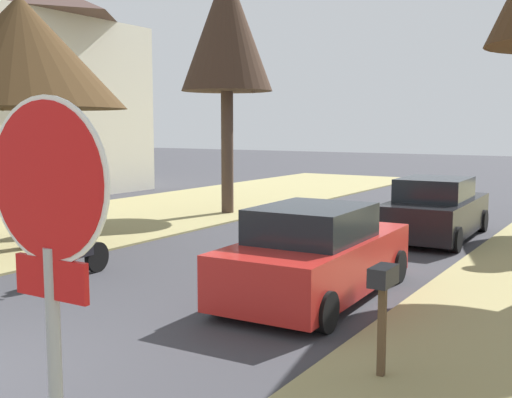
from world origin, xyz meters
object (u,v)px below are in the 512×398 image
Objects in this scene: parked_sedan_red at (316,255)px; curbside_mailbox at (383,289)px; parked_sedan_black at (436,210)px; street_tree_left_mid_a at (21,54)px; street_tree_left_mid_b at (227,30)px; parked_motorcycle at (71,254)px; stop_sign_near at (51,268)px.

curbside_mailbox is at bearing -51.27° from parked_sedan_red.
street_tree_left_mid_a is at bearing -139.40° from parked_sedan_black.
street_tree_left_mid_b is 1.78× the size of parked_sedan_black.
street_tree_left_mid_a is 2.80× the size of parked_motorcycle.
parked_sedan_red is at bearing -90.96° from parked_sedan_black.
stop_sign_near is at bearing -89.84° from curbside_mailbox.
parked_motorcycle is at bearing -25.56° from street_tree_left_mid_a.
parked_sedan_black is at bearing 40.60° from street_tree_left_mid_a.
street_tree_left_mid_a reaches higher than curbside_mailbox.
parked_sedan_red is at bearing 128.73° from curbside_mailbox.
stop_sign_near is at bearing -58.28° from street_tree_left_mid_b.
parked_motorcycle is (2.53, -8.87, -5.42)m from street_tree_left_mid_b.
street_tree_left_mid_a is 1.29× the size of parked_sedan_black.
parked_sedan_black reaches higher than curbside_mailbox.
curbside_mailbox is (9.15, -10.24, -4.85)m from street_tree_left_mid_b.
parked_sedan_red is 3.51× the size of curbside_mailbox.
curbside_mailbox is (2.07, -9.36, 0.33)m from parked_sedan_black.
street_tree_left_mid_b is 1.78× the size of parked_sedan_red.
street_tree_left_mid_b is at bearing 121.72° from stop_sign_near.
street_tree_left_mid_b is at bearing 132.83° from parked_sedan_red.
street_tree_left_mid_a is at bearing 163.70° from curbside_mailbox.
parked_sedan_black is 9.59m from curbside_mailbox.
parked_sedan_black is 3.51× the size of curbside_mailbox.
street_tree_left_mid_b reaches higher than street_tree_left_mid_a.
curbside_mailbox is at bearing -77.55° from parked_sedan_black.
parked_sedan_red reaches higher than parked_motorcycle.
street_tree_left_mid_b reaches higher than stop_sign_near.
parked_sedan_red is 1.00× the size of parked_sedan_black.
stop_sign_near is 17.82m from street_tree_left_mid_b.
street_tree_left_mid_a is 4.53× the size of curbside_mailbox.
parked_sedan_red and parked_sedan_black have the same top height.
parked_motorcycle is at bearing -119.70° from parked_sedan_black.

